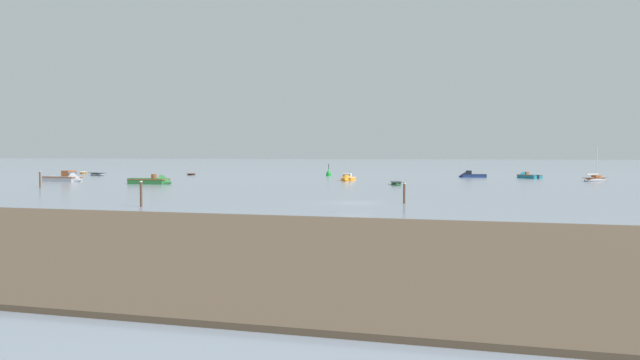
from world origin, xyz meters
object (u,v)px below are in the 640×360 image
Objects in this scene: rowboat_moored_2 at (83,173)px; rowboat_moored_5 at (97,174)px; rowboat_moored_0 at (191,174)px; motorboat_moored_3 at (470,176)px; mooring_post_left at (141,194)px; motorboat_moored_1 at (67,179)px; channel_buoy at (329,173)px; motorboat_moored_5 at (527,177)px; mooring_post_near at (40,180)px; mooring_post_right at (404,193)px; motorboat_moored_2 at (347,179)px; sailboat_moored_0 at (595,180)px; motorboat_moored_4 at (155,182)px; rowboat_moored_1 at (396,184)px.

rowboat_moored_2 is 12.85m from rowboat_moored_5.
rowboat_moored_0 is 49.61m from motorboat_moored_3.
motorboat_moored_1 is at bearing 133.63° from mooring_post_left.
motorboat_moored_3 is 24.32m from channel_buoy.
motorboat_moored_5 is 33.23m from channel_buoy.
motorboat_moored_5 is at bearing 40.45° from mooring_post_near.
rowboat_moored_5 is at bearing 108.34° from rowboat_moored_0.
mooring_post_left is (54.72, -67.48, 0.76)m from rowboat_moored_2.
rowboat_moored_5 is at bearing 141.76° from mooring_post_right.
motorboat_moored_5 is (24.96, 17.63, -0.02)m from motorboat_moored_2.
channel_buoy reaches higher than mooring_post_near.
rowboat_moored_2 is at bearing 126.11° from sailboat_moored_0.
rowboat_moored_5 is (-48.64, 9.53, -0.06)m from motorboat_moored_2.
rowboat_moored_2 is 0.76× the size of rowboat_moored_5.
motorboat_moored_2 is 0.92× the size of motorboat_moored_5.
mooring_post_right is at bearing -8.66° from rowboat_moored_5.
mooring_post_right is at bearing 132.23° from motorboat_moored_5.
mooring_post_left is at bearing -6.38° from motorboat_moored_2.
motorboat_moored_1 is at bearing -130.55° from channel_buoy.
motorboat_moored_1 is at bearing 168.42° from rowboat_moored_0.
motorboat_moored_5 is (46.19, 34.69, -0.05)m from motorboat_moored_4.
motorboat_moored_2 is at bearing 87.42° from motorboat_moored_5.
motorboat_moored_2 is 1.44× the size of rowboat_moored_0.
motorboat_moored_3 is (7.25, 28.69, 0.10)m from rowboat_moored_1.
motorboat_moored_1 is 62.12m from motorboat_moored_3.
sailboat_moored_0 is 1.46× the size of rowboat_moored_2.
motorboat_moored_4 is at bearing 9.08° from rowboat_moored_2.
mooring_post_right reaches higher than rowboat_moored_2.
mooring_post_near is 1.19× the size of mooring_post_right.
channel_buoy reaches higher than motorboat_moored_4.
motorboat_moored_5 is 2.08× the size of channel_buoy.
sailboat_moored_0 is at bearing -171.61° from motorboat_moored_5.
motorboat_moored_1 is at bearing -3.75° from rowboat_moored_2.
channel_buoy is at bearing 69.97° from motorboat_moored_4.
motorboat_moored_5 is (16.13, 27.72, 0.07)m from rowboat_moored_1.
rowboat_moored_5 is at bearing -123.15° from rowboat_moored_1.
motorboat_moored_5 is 2.62× the size of mooring_post_right.
sailboat_moored_0 is 1.11× the size of motorboat_moored_3.
rowboat_moored_5 is (-73.61, -8.10, -0.03)m from motorboat_moored_5.
rowboat_moored_2 is (-58.03, 18.30, -0.10)m from motorboat_moored_2.
mooring_post_right is at bearing 25.78° from mooring_post_left.
motorboat_moored_1 is 1.37× the size of motorboat_moored_3.
motorboat_moored_2 is 1.26× the size of rowboat_moored_2.
motorboat_moored_2 reaches higher than rowboat_moored_0.
motorboat_moored_4 is at bearing 146.98° from mooring_post_right.
rowboat_moored_5 is (-82.75, 0.66, -0.03)m from sailboat_moored_0.
channel_buoy reaches higher than motorboat_moored_5.
sailboat_moored_0 is 92.61m from rowboat_moored_2.
motorboat_moored_2 is 43.06m from mooring_post_right.
sailboat_moored_0 reaches higher than motorboat_moored_2.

